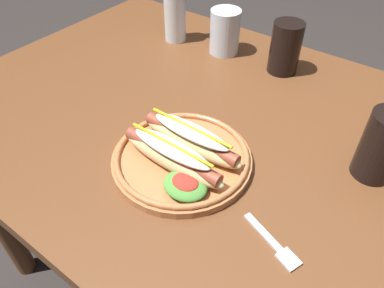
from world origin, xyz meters
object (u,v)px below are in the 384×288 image
(fork, at_px, (275,245))
(extra_cup, at_px, (382,146))
(water_cup, at_px, (225,32))
(glass_bottle, at_px, (175,13))
(hot_dog_plate, at_px, (183,155))
(soda_cup, at_px, (284,47))

(fork, height_order, extra_cup, extra_cup)
(water_cup, bearing_deg, glass_bottle, -171.63)
(hot_dog_plate, xyz_separation_m, extra_cup, (0.30, 0.20, 0.04))
(extra_cup, height_order, glass_bottle, glass_bottle)
(hot_dog_plate, distance_m, water_cup, 0.48)
(fork, distance_m, water_cup, 0.65)
(water_cup, xyz_separation_m, extra_cup, (0.49, -0.24, 0.01))
(soda_cup, relative_size, water_cup, 1.09)
(hot_dog_plate, xyz_separation_m, glass_bottle, (-0.35, 0.41, 0.06))
(water_cup, distance_m, glass_bottle, 0.16)
(water_cup, bearing_deg, soda_cup, 1.83)
(fork, bearing_deg, extra_cup, 94.36)
(fork, relative_size, water_cup, 0.97)
(soda_cup, bearing_deg, extra_cup, -37.56)
(glass_bottle, bearing_deg, fork, -39.03)
(soda_cup, height_order, extra_cup, extra_cup)
(extra_cup, bearing_deg, water_cup, 154.43)
(fork, bearing_deg, hot_dog_plate, -173.62)
(soda_cup, xyz_separation_m, glass_bottle, (-0.34, -0.03, 0.02))
(hot_dog_plate, relative_size, glass_bottle, 1.22)
(fork, relative_size, soda_cup, 0.89)
(hot_dog_plate, bearing_deg, soda_cup, 91.13)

